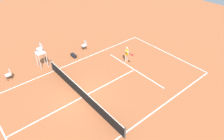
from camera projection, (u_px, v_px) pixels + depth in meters
name	position (u px, v px, depth m)	size (l,w,h in m)	color
ground_plane	(82.00, 97.00, 16.41)	(60.00, 60.00, 0.00)	#B76038
court_lines	(82.00, 97.00, 16.41)	(9.47, 21.45, 0.01)	white
tennis_net	(81.00, 93.00, 16.12)	(10.07, 0.10, 1.07)	#4C4C51
player_serving	(127.00, 53.00, 20.04)	(1.24, 0.59, 1.61)	beige
tennis_ball	(111.00, 65.00, 19.98)	(0.07, 0.07, 0.07)	#CCE033
umpire_chair	(40.00, 52.00, 18.93)	(0.80, 0.80, 2.41)	silver
courtside_chair_near	(9.00, 74.00, 18.01)	(0.44, 0.46, 0.95)	#262626
courtside_chair_mid	(84.00, 45.00, 22.25)	(0.44, 0.46, 0.95)	#262626
equipment_bag	(74.00, 56.00, 21.21)	(0.76, 0.32, 0.30)	black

